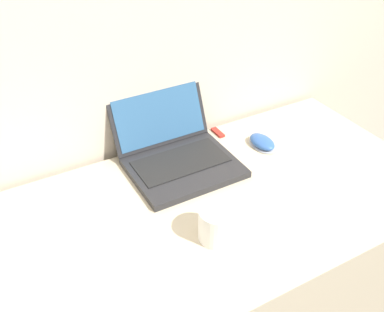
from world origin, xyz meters
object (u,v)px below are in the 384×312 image
(drink_cup, at_px, (218,223))
(usb_stick, at_px, (218,132))
(computer_mouse, at_px, (262,142))
(laptop, at_px, (174,147))
(external_keyboard, at_px, (30,215))

(drink_cup, relative_size, usb_stick, 1.63)
(computer_mouse, distance_m, usb_stick, 0.16)
(drink_cup, bearing_deg, usb_stick, 57.92)
(drink_cup, distance_m, computer_mouse, 0.44)
(usb_stick, bearing_deg, computer_mouse, -57.25)
(laptop, distance_m, external_keyboard, 0.45)
(computer_mouse, bearing_deg, external_keyboard, 178.20)
(computer_mouse, height_order, external_keyboard, computer_mouse)
(external_keyboard, bearing_deg, computer_mouse, -1.80)
(drink_cup, bearing_deg, laptop, 80.48)
(external_keyboard, xyz_separation_m, usb_stick, (0.65, 0.11, -0.01))
(drink_cup, height_order, external_keyboard, drink_cup)
(computer_mouse, distance_m, external_keyboard, 0.73)
(drink_cup, relative_size, computer_mouse, 0.90)
(computer_mouse, xyz_separation_m, usb_stick, (-0.09, 0.13, -0.01))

